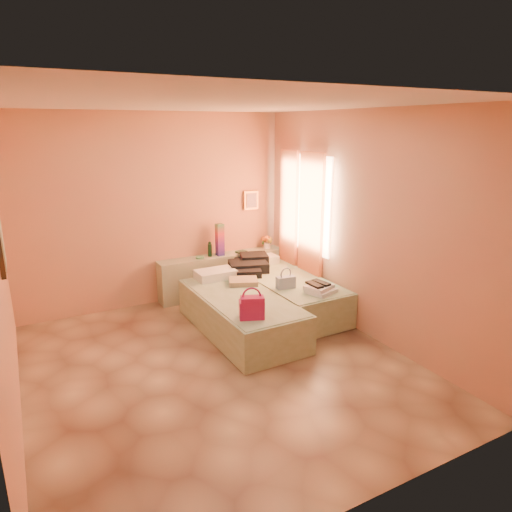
{
  "coord_description": "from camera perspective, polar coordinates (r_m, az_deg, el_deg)",
  "views": [
    {
      "loc": [
        -1.81,
        -4.22,
        2.59
      ],
      "look_at": [
        0.91,
        0.85,
        0.95
      ],
      "focal_mm": 32.0,
      "sensor_mm": 36.0,
      "label": 1
    }
  ],
  "objects": [
    {
      "name": "ground",
      "position": [
        5.27,
        -4.47,
        -13.57
      ],
      "size": [
        4.5,
        4.5,
        0.0
      ],
      "primitive_type": "plane",
      "color": "tan",
      "rests_on": "ground"
    },
    {
      "name": "room_walls",
      "position": [
        5.26,
        -5.34,
        7.05
      ],
      "size": [
        4.02,
        4.51,
        2.81
      ],
      "color": "tan",
      "rests_on": "ground"
    },
    {
      "name": "headboard_ledge",
      "position": [
        7.27,
        -4.2,
        -2.29
      ],
      "size": [
        2.05,
        0.3,
        0.65
      ],
      "primitive_type": "cube",
      "color": "#969D80",
      "rests_on": "ground"
    },
    {
      "name": "bed_left",
      "position": [
        5.96,
        -1.94,
        -7.24
      ],
      "size": [
        0.93,
        2.01,
        0.5
      ],
      "primitive_type": "cube",
      "rotation": [
        0.0,
        0.0,
        0.02
      ],
      "color": "#AAC7A0",
      "rests_on": "ground"
    },
    {
      "name": "bed_right",
      "position": [
        6.65,
        3.69,
        -4.73
      ],
      "size": [
        0.93,
        2.01,
        0.5
      ],
      "primitive_type": "cube",
      "rotation": [
        0.0,
        0.0,
        0.02
      ],
      "color": "#AAC7A0",
      "rests_on": "ground"
    },
    {
      "name": "water_bottle",
      "position": [
        7.07,
        -5.79,
        0.82
      ],
      "size": [
        0.08,
        0.08,
        0.22
      ],
      "primitive_type": "cylinder",
      "rotation": [
        0.0,
        0.0,
        0.3
      ],
      "color": "#163E25",
      "rests_on": "headboard_ledge"
    },
    {
      "name": "rainbow_box",
      "position": [
        7.08,
        -4.55,
        2.03
      ],
      "size": [
        0.11,
        0.11,
        0.5
      ],
      "primitive_type": "cube",
      "rotation": [
        0.0,
        0.0,
        0.02
      ],
      "color": "#A41452",
      "rests_on": "headboard_ledge"
    },
    {
      "name": "small_dish",
      "position": [
        7.0,
        -7.03,
        -0.18
      ],
      "size": [
        0.16,
        0.16,
        0.03
      ],
      "primitive_type": "cylinder",
      "rotation": [
        0.0,
        0.0,
        -0.31
      ],
      "color": "#53996A",
      "rests_on": "headboard_ledge"
    },
    {
      "name": "green_book",
      "position": [
        7.27,
        -1.88,
        0.53
      ],
      "size": [
        0.18,
        0.15,
        0.03
      ],
      "primitive_type": "cube",
      "rotation": [
        0.0,
        0.0,
        0.26
      ],
      "color": "#274935",
      "rests_on": "headboard_ledge"
    },
    {
      "name": "flower_vase",
      "position": [
        7.49,
        1.39,
        1.91
      ],
      "size": [
        0.2,
        0.2,
        0.26
      ],
      "primitive_type": "cube",
      "rotation": [
        0.0,
        0.0,
        -0.01
      ],
      "color": "white",
      "rests_on": "headboard_ledge"
    },
    {
      "name": "magenta_handbag",
      "position": [
        5.16,
        -0.55,
        -6.43
      ],
      "size": [
        0.32,
        0.25,
        0.26
      ],
      "primitive_type": "cube",
      "rotation": [
        0.0,
        0.0,
        -0.38
      ],
      "color": "#A41452",
      "rests_on": "bed_left"
    },
    {
      "name": "khaki_garment",
      "position": [
        6.29,
        -1.61,
        -3.18
      ],
      "size": [
        0.48,
        0.44,
        0.07
      ],
      "primitive_type": "cube",
      "rotation": [
        0.0,
        0.0,
        -0.4
      ],
      "color": "tan",
      "rests_on": "bed_left"
    },
    {
      "name": "clothes_pile",
      "position": [
        6.84,
        -0.59,
        -1.07
      ],
      "size": [
        0.75,
        0.75,
        0.18
      ],
      "primitive_type": "cube",
      "rotation": [
        0.0,
        0.0,
        -0.27
      ],
      "color": "black",
      "rests_on": "bed_right"
    },
    {
      "name": "blue_handbag",
      "position": [
        6.12,
        3.73,
        -3.3
      ],
      "size": [
        0.26,
        0.14,
        0.16
      ],
      "primitive_type": "cube",
      "rotation": [
        0.0,
        0.0,
        -0.12
      ],
      "color": "#385B88",
      "rests_on": "bed_right"
    },
    {
      "name": "towel_stack",
      "position": [
        6.01,
        8.13,
        -4.1
      ],
      "size": [
        0.43,
        0.39,
        0.1
      ],
      "primitive_type": "cube",
      "rotation": [
        0.0,
        0.0,
        0.31
      ],
      "color": "white",
      "rests_on": "bed_right"
    },
    {
      "name": "sandal_pair",
      "position": [
        6.01,
        7.79,
        -3.46
      ],
      "size": [
        0.21,
        0.28,
        0.03
      ],
      "primitive_type": "cube",
      "rotation": [
        0.0,
        0.0,
        0.04
      ],
      "color": "black",
      "rests_on": "towel_stack"
    }
  ]
}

